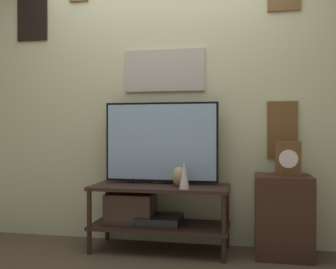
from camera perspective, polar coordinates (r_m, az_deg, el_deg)
The scene contains 9 objects.
ground_plane at distance 3.23m, azimuth -2.32°, elevation -17.88°, with size 12.00×12.00×0.00m, color #4C3D2D.
wall_back at distance 3.63m, azimuth -0.18°, elevation 5.88°, with size 6.40×0.08×2.70m.
media_console at distance 3.42m, azimuth -2.80°, elevation -10.77°, with size 1.17×0.48×0.55m.
television at distance 3.44m, azimuth -1.01°, elevation -1.11°, with size 1.00×0.05×0.71m.
vase_slim_bronze at distance 3.16m, azimuth 2.36°, elevation -5.87°, with size 0.08×0.08×0.23m.
vase_urn_stoneware at distance 3.29m, azimuth 1.63°, elevation -6.12°, with size 0.12×0.12×0.17m.
candle_jar at distance 3.56m, azimuth -1.51°, elevation -6.17°, with size 0.07×0.07×0.10m.
side_table at distance 3.38m, azimuth 16.38°, elevation -11.27°, with size 0.45×0.39×0.66m.
mantel_clock at distance 3.31m, azimuth 17.00°, elevation -3.34°, with size 0.20×0.11×0.28m.
Camera 1 is at (0.73, -2.97, 1.02)m, focal length 42.00 mm.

